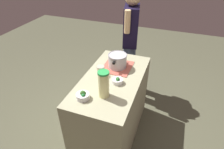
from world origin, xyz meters
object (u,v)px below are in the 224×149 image
object	(u,v)px
lemonade_pitcher	(104,84)
broccoli_bowl_front	(118,81)
mason_jar	(101,71)
cooking_pot	(117,60)
person_cook	(130,42)
broccoli_bowl_center	(83,96)

from	to	relation	value
lemonade_pitcher	broccoli_bowl_front	world-z (taller)	lemonade_pitcher
mason_jar	broccoli_bowl_front	distance (m)	0.24
mason_jar	cooking_pot	bearing A→B (deg)	-29.24
lemonade_pitcher	broccoli_bowl_front	distance (m)	0.27
broccoli_bowl_front	person_cook	distance (m)	1.01
person_cook	mason_jar	bearing A→B (deg)	174.66
lemonade_pitcher	broccoli_bowl_center	size ratio (longest dim) A/B	2.15
cooking_pot	mason_jar	bearing A→B (deg)	150.76
mason_jar	broccoli_bowl_center	xyz separation A→B (m)	(-0.43, 0.00, -0.02)
broccoli_bowl_center	person_cook	bearing A→B (deg)	-3.83
cooking_pot	broccoli_bowl_center	xyz separation A→B (m)	(-0.64, 0.13, -0.06)
lemonade_pitcher	cooking_pot	bearing A→B (deg)	4.82
broccoli_bowl_center	cooking_pot	bearing A→B (deg)	-11.11
cooking_pot	mason_jar	xyz separation A→B (m)	(-0.22, 0.12, -0.04)
lemonade_pitcher	person_cook	distance (m)	1.25
mason_jar	broccoli_bowl_front	xyz separation A→B (m)	(-0.08, -0.23, -0.03)
broccoli_bowl_center	lemonade_pitcher	bearing A→B (deg)	-58.45
broccoli_bowl_center	person_cook	distance (m)	1.35
broccoli_bowl_front	person_cook	bearing A→B (deg)	7.91
cooking_pot	person_cook	size ratio (longest dim) A/B	0.18
broccoli_bowl_front	lemonade_pitcher	bearing A→B (deg)	166.56
mason_jar	person_cook	bearing A→B (deg)	-5.34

